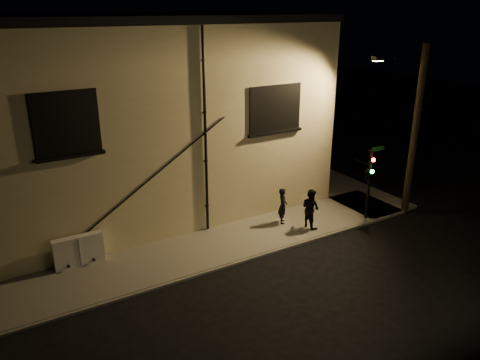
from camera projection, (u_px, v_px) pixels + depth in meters
ground at (282, 250)px, 18.64m from camera, size 90.00×90.00×0.00m
sidewalk at (249, 204)px, 22.74m from camera, size 21.00×16.00×0.12m
building at (127, 109)px, 22.90m from camera, size 16.20×12.23×8.80m
utility_cabinet at (79, 251)px, 17.11m from camera, size 1.79×0.30×1.18m
pedestrian_a at (283, 206)px, 20.43m from camera, size 0.63×0.70×1.61m
pedestrian_b at (311, 208)px, 20.02m from camera, size 0.75×0.91×1.74m
traffic_signal at (369, 173)px, 20.22m from camera, size 1.18×1.92×3.29m
streetlamp_pole at (413, 128)px, 20.80m from camera, size 2.05×1.40×7.67m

